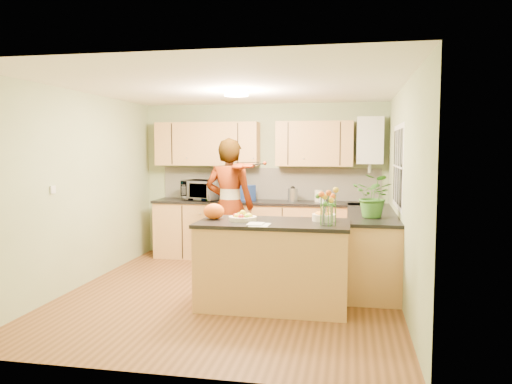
# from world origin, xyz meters

# --- Properties ---
(floor) EXTENTS (4.50, 4.50, 0.00)m
(floor) POSITION_xyz_m (0.00, 0.00, 0.00)
(floor) COLOR brown
(floor) RESTS_ON ground
(ceiling) EXTENTS (4.00, 4.50, 0.02)m
(ceiling) POSITION_xyz_m (0.00, 0.00, 2.50)
(ceiling) COLOR white
(ceiling) RESTS_ON wall_back
(wall_back) EXTENTS (4.00, 0.02, 2.50)m
(wall_back) POSITION_xyz_m (0.00, 2.25, 1.25)
(wall_back) COLOR #8E9D70
(wall_back) RESTS_ON floor
(wall_front) EXTENTS (4.00, 0.02, 2.50)m
(wall_front) POSITION_xyz_m (0.00, -2.25, 1.25)
(wall_front) COLOR #8E9D70
(wall_front) RESTS_ON floor
(wall_left) EXTENTS (0.02, 4.50, 2.50)m
(wall_left) POSITION_xyz_m (-2.00, 0.00, 1.25)
(wall_left) COLOR #8E9D70
(wall_left) RESTS_ON floor
(wall_right) EXTENTS (0.02, 4.50, 2.50)m
(wall_right) POSITION_xyz_m (2.00, 0.00, 1.25)
(wall_right) COLOR #8E9D70
(wall_right) RESTS_ON floor
(back_counter) EXTENTS (3.64, 0.62, 0.94)m
(back_counter) POSITION_xyz_m (0.10, 1.95, 0.47)
(back_counter) COLOR tan
(back_counter) RESTS_ON floor
(right_counter) EXTENTS (0.62, 2.24, 0.94)m
(right_counter) POSITION_xyz_m (1.70, 0.85, 0.47)
(right_counter) COLOR tan
(right_counter) RESTS_ON floor
(splashback) EXTENTS (3.60, 0.02, 0.52)m
(splashback) POSITION_xyz_m (0.10, 2.23, 1.20)
(splashback) COLOR beige
(splashback) RESTS_ON back_counter
(upper_cabinets) EXTENTS (3.20, 0.34, 0.70)m
(upper_cabinets) POSITION_xyz_m (-0.18, 2.08, 1.85)
(upper_cabinets) COLOR tan
(upper_cabinets) RESTS_ON wall_back
(boiler) EXTENTS (0.40, 0.30, 0.86)m
(boiler) POSITION_xyz_m (1.70, 2.09, 1.90)
(boiler) COLOR silver
(boiler) RESTS_ON wall_back
(window_right) EXTENTS (0.01, 1.30, 1.05)m
(window_right) POSITION_xyz_m (1.99, 0.60, 1.55)
(window_right) COLOR silver
(window_right) RESTS_ON wall_right
(light_switch) EXTENTS (0.02, 0.09, 0.09)m
(light_switch) POSITION_xyz_m (-1.99, -0.60, 1.30)
(light_switch) COLOR silver
(light_switch) RESTS_ON wall_left
(ceiling_lamp) EXTENTS (0.30, 0.30, 0.07)m
(ceiling_lamp) POSITION_xyz_m (0.00, 0.30, 2.46)
(ceiling_lamp) COLOR #FFEABF
(ceiling_lamp) RESTS_ON ceiling
(peninsula_island) EXTENTS (1.68, 0.86, 0.97)m
(peninsula_island) POSITION_xyz_m (0.58, -0.39, 0.48)
(peninsula_island) COLOR tan
(peninsula_island) RESTS_ON floor
(fruit_dish) EXTENTS (0.31, 0.31, 0.11)m
(fruit_dish) POSITION_xyz_m (0.23, -0.39, 1.01)
(fruit_dish) COLOR beige
(fruit_dish) RESTS_ON peninsula_island
(orange_bowl) EXTENTS (0.26, 0.26, 0.15)m
(orange_bowl) POSITION_xyz_m (1.13, -0.24, 1.03)
(orange_bowl) COLOR beige
(orange_bowl) RESTS_ON peninsula_island
(flower_vase) EXTENTS (0.25, 0.25, 0.46)m
(flower_vase) POSITION_xyz_m (1.18, -0.57, 1.27)
(flower_vase) COLOR silver
(flower_vase) RESTS_ON peninsula_island
(orange_bag) EXTENTS (0.29, 0.27, 0.18)m
(orange_bag) POSITION_xyz_m (-0.12, -0.34, 1.06)
(orange_bag) COLOR orange
(orange_bag) RESTS_ON peninsula_island
(papers) EXTENTS (0.20, 0.28, 0.01)m
(papers) POSITION_xyz_m (0.48, -0.69, 0.97)
(papers) COLOR silver
(papers) RESTS_ON peninsula_island
(violinist) EXTENTS (0.74, 0.52, 1.92)m
(violinist) POSITION_xyz_m (-0.26, 0.98, 0.96)
(violinist) COLOR tan
(violinist) RESTS_ON floor
(violin) EXTENTS (0.69, 0.60, 0.17)m
(violin) POSITION_xyz_m (-0.06, 0.76, 1.54)
(violin) COLOR #4E1104
(violin) RESTS_ON violinist
(microwave) EXTENTS (0.68, 0.57, 0.32)m
(microwave) POSITION_xyz_m (-0.95, 1.91, 1.10)
(microwave) COLOR silver
(microwave) RESTS_ON back_counter
(blue_box) EXTENTS (0.37, 0.32, 0.25)m
(blue_box) POSITION_xyz_m (-0.27, 1.97, 1.07)
(blue_box) COLOR navy
(blue_box) RESTS_ON back_counter
(kettle) EXTENTS (0.15, 0.15, 0.29)m
(kettle) POSITION_xyz_m (0.53, 1.93, 1.06)
(kettle) COLOR #B2B2B7
(kettle) RESTS_ON back_counter
(jar_cream) EXTENTS (0.15, 0.15, 0.19)m
(jar_cream) POSITION_xyz_m (0.92, 2.00, 1.03)
(jar_cream) COLOR beige
(jar_cream) RESTS_ON back_counter
(jar_white) EXTENTS (0.10, 0.10, 0.16)m
(jar_white) POSITION_xyz_m (1.00, 1.88, 1.02)
(jar_white) COLOR silver
(jar_white) RESTS_ON back_counter
(potted_plant) EXTENTS (0.60, 0.57, 0.53)m
(potted_plant) POSITION_xyz_m (1.70, 0.32, 1.21)
(potted_plant) COLOR #377226
(potted_plant) RESTS_ON right_counter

